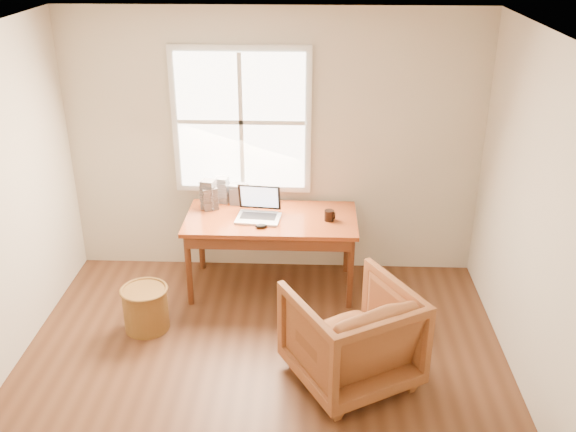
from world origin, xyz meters
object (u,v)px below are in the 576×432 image
Objects in this scene: desk at (271,219)px; armchair at (351,335)px; wicker_stool at (146,309)px; cd_stack_a at (222,190)px; coffee_mug at (329,215)px; laptop at (258,206)px.

armchair reaches higher than desk.
wicker_stool is 1.51× the size of cd_stack_a.
coffee_mug reaches higher than desk.
desk is 1.82× the size of armchair.
armchair is at bearing -64.60° from coffee_mug.
laptop is at bearing -45.72° from cd_stack_a.
desk is 0.62m from cd_stack_a.
laptop is at bearing 36.33° from wicker_stool.
coffee_mug is at bearing -20.43° from cd_stack_a.
laptop reaches higher than coffee_mug.
cd_stack_a is at bearing -84.18° from armchair.
coffee_mug is at bearing 23.66° from wicker_stool.
laptop is (-0.81, 1.30, 0.49)m from armchair.
wicker_stool is 1.84m from coffee_mug.
wicker_stool is 1.35m from laptop.
armchair is 2.28× the size of laptop.
laptop reaches higher than wicker_stool.
cd_stack_a is at bearing 178.10° from coffee_mug.
cd_stack_a is at bearing 146.18° from desk.
coffee_mug is at bearing -5.41° from desk.
armchair is 8.73× the size of coffee_mug.
coffee_mug is (-0.16, 1.30, 0.40)m from armchair.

